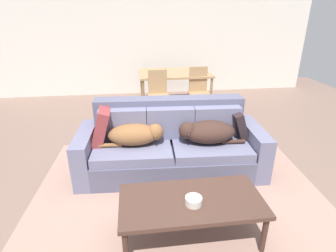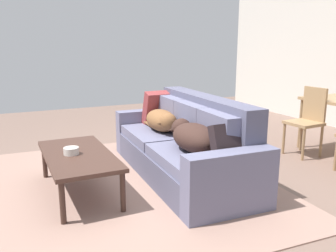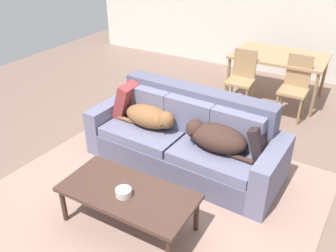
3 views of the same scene
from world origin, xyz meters
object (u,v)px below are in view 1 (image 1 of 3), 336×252
at_px(throw_pillow_by_right_arm, 237,124).
at_px(dining_chair_near_right, 199,90).
at_px(dog_on_left_cushion, 136,134).
at_px(throw_pillow_by_left_arm, 101,125).
at_px(dog_on_right_cushion, 206,132).
at_px(coffee_table, 191,203).
at_px(dining_chair_near_left, 158,92).
at_px(bowl_on_coffee_table, 194,201).
at_px(dining_table, 174,75).
at_px(couch, 171,145).

distance_m(throw_pillow_by_right_arm, dining_chair_near_right, 1.95).
bearing_deg(dog_on_left_cushion, throw_pillow_by_left_arm, 161.38).
bearing_deg(dog_on_right_cushion, coffee_table, -107.96).
height_order(dog_on_left_cushion, dining_chair_near_left, dining_chair_near_left).
relative_size(throw_pillow_by_left_arm, bowl_on_coffee_table, 3.10).
relative_size(dog_on_left_cushion, dining_chair_near_right, 0.84).
relative_size(dog_on_left_cushion, dining_chair_near_left, 0.86).
xyz_separation_m(dog_on_right_cushion, dining_chair_near_left, (-0.41, 2.02, -0.06)).
relative_size(coffee_table, dining_chair_near_right, 1.35).
bearing_deg(dining_chair_near_right, dining_table, 126.57).
height_order(couch, throw_pillow_by_right_arm, couch).
distance_m(dining_chair_near_left, dining_chair_near_right, 0.81).
relative_size(dog_on_right_cushion, bowl_on_coffee_table, 5.52).
bearing_deg(dining_table, dog_on_left_cushion, -108.55).
bearing_deg(dog_on_left_cushion, dining_table, 74.48).
height_order(coffee_table, dining_chair_near_left, dining_chair_near_left).
bearing_deg(bowl_on_coffee_table, couch, 90.87).
relative_size(coffee_table, dining_chair_near_left, 1.39).
relative_size(couch, throw_pillow_by_left_arm, 5.18).
xyz_separation_m(couch, coffee_table, (0.02, -1.22, 0.04)).
relative_size(couch, dining_chair_near_right, 2.51).
distance_m(coffee_table, dining_chair_near_left, 3.10).
bearing_deg(dining_chair_near_left, bowl_on_coffee_table, -92.78).
relative_size(throw_pillow_by_right_arm, bowl_on_coffee_table, 2.48).
height_order(dog_on_right_cushion, coffee_table, dog_on_right_cushion).
height_order(dog_on_right_cushion, throw_pillow_by_right_arm, throw_pillow_by_right_arm).
xyz_separation_m(dog_on_right_cushion, throw_pillow_by_right_arm, (0.45, 0.14, 0.02)).
bearing_deg(throw_pillow_by_right_arm, throw_pillow_by_left_arm, 176.97).
bearing_deg(dog_on_left_cushion, dog_on_right_cushion, -0.70).
relative_size(couch, throw_pillow_by_right_arm, 6.45).
height_order(coffee_table, bowl_on_coffee_table, bowl_on_coffee_table).
xyz_separation_m(bowl_on_coffee_table, dining_table, (0.41, 3.79, 0.23)).
bearing_deg(throw_pillow_by_right_arm, dog_on_right_cushion, -163.12).
height_order(throw_pillow_by_left_arm, dining_table, throw_pillow_by_left_arm).
distance_m(throw_pillow_by_left_arm, bowl_on_coffee_table, 1.65).
bearing_deg(coffee_table, throw_pillow_by_left_arm, 124.36).
bearing_deg(dining_table, throw_pillow_by_right_arm, -79.73).
height_order(dining_chair_near_left, dining_chair_near_right, dining_chair_near_right).
xyz_separation_m(dog_on_right_cushion, dining_table, (-0.00, 2.65, 0.12)).
distance_m(dog_on_left_cushion, dining_chair_near_right, 2.40).
xyz_separation_m(couch, dog_on_left_cushion, (-0.44, -0.09, 0.22)).
distance_m(throw_pillow_by_right_arm, dining_table, 2.55).
xyz_separation_m(coffee_table, dining_chair_near_left, (0.01, 3.10, 0.13)).
relative_size(dog_on_right_cushion, coffee_table, 0.64).
bearing_deg(couch, throw_pillow_by_right_arm, 2.72).
distance_m(bowl_on_coffee_table, dining_chair_near_right, 3.33).
bearing_deg(dining_chair_near_right, dining_chair_near_left, -174.58).
bearing_deg(dining_chair_near_left, throw_pillow_by_left_arm, -119.46).
height_order(bowl_on_coffee_table, dining_chair_near_left, dining_chair_near_left).
distance_m(dog_on_left_cushion, bowl_on_coffee_table, 1.29).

